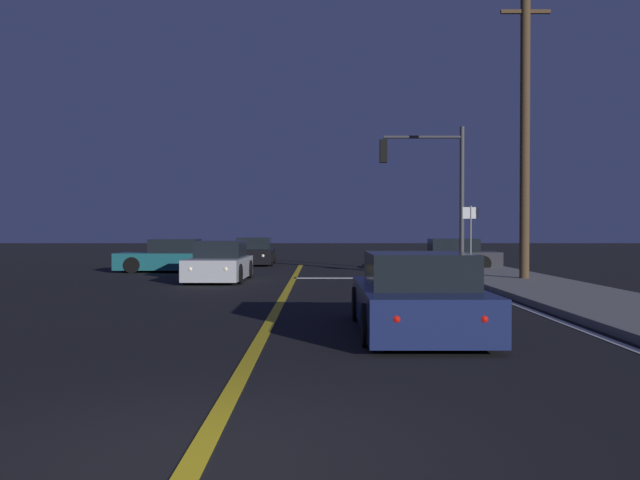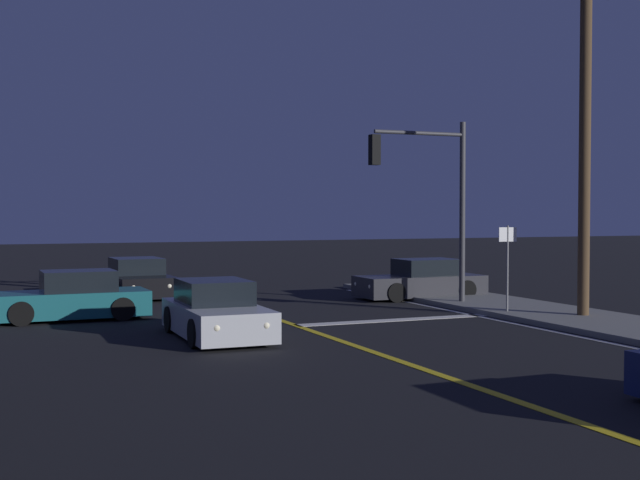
% 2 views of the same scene
% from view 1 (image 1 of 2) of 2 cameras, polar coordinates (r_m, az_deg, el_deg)
% --- Properties ---
extents(ground_plane, '(160.00, 160.00, 0.00)m').
position_cam_1_polar(ground_plane, '(5.10, -10.83, -18.78)').
color(ground_plane, black).
extents(sidewalk_right, '(3.20, 35.99, 0.15)m').
position_cam_1_polar(sidewalk_right, '(16.11, 23.53, -5.04)').
color(sidewalk_right, slate).
rests_on(sidewalk_right, ground).
extents(lane_line_center, '(0.20, 33.99, 0.01)m').
position_cam_1_polar(lane_line_center, '(14.84, -3.35, -5.73)').
color(lane_line_center, gold).
rests_on(lane_line_center, ground).
extents(lane_line_edge_right, '(0.16, 33.99, 0.01)m').
position_cam_1_polar(lane_line_edge_right, '(15.48, 17.19, -5.50)').
color(lane_line_edge_right, silver).
rests_on(lane_line_edge_right, ground).
extents(stop_bar, '(5.67, 0.50, 0.01)m').
position_cam_1_polar(stop_bar, '(23.35, 4.94, -3.32)').
color(stop_bar, silver).
rests_on(stop_bar, ground).
extents(car_lead_oncoming_charcoal, '(4.40, 1.86, 1.34)m').
position_cam_1_polar(car_lead_oncoming_charcoal, '(28.56, 11.40, -1.41)').
color(car_lead_oncoming_charcoal, '#2D2D33').
rests_on(car_lead_oncoming_charcoal, ground).
extents(car_mid_block_silver, '(1.91, 4.19, 1.34)m').
position_cam_1_polar(car_mid_block_silver, '(22.34, -8.46, -2.04)').
color(car_mid_block_silver, '#B2B5BA').
rests_on(car_mid_block_silver, ground).
extents(car_far_approaching_black, '(2.07, 4.21, 1.34)m').
position_cam_1_polar(car_far_approaching_black, '(32.50, -5.51, -1.12)').
color(car_far_approaching_black, black).
rests_on(car_far_approaching_black, ground).
extents(car_distant_tail_navy, '(2.00, 4.58, 1.34)m').
position_cam_1_polar(car_distant_tail_navy, '(11.10, 8.66, -4.98)').
color(car_distant_tail_navy, navy).
rests_on(car_distant_tail_navy, ground).
extents(car_parked_curb_teal, '(4.23, 1.84, 1.34)m').
position_cam_1_polar(car_parked_curb_teal, '(27.46, -12.62, -1.51)').
color(car_parked_curb_teal, '#195960').
rests_on(car_parked_curb_teal, ground).
extents(traffic_signal_near_right, '(3.30, 0.28, 5.73)m').
position_cam_1_polar(traffic_signal_near_right, '(25.97, 10.03, 5.44)').
color(traffic_signal_near_right, '#38383D').
rests_on(traffic_signal_near_right, ground).
extents(utility_pole_right, '(1.91, 0.31, 10.16)m').
position_cam_1_polar(utility_pole_right, '(22.51, 17.68, 9.95)').
color(utility_pole_right, '#4C3823').
rests_on(utility_pole_right, ground).
extents(street_sign_corner, '(0.56, 0.07, 2.56)m').
position_cam_1_polar(street_sign_corner, '(23.31, 13.25, 0.85)').
color(street_sign_corner, slate).
rests_on(street_sign_corner, ground).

